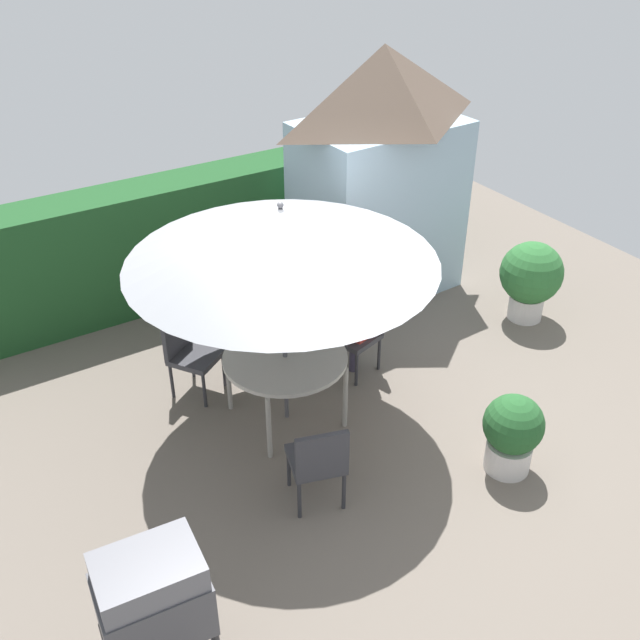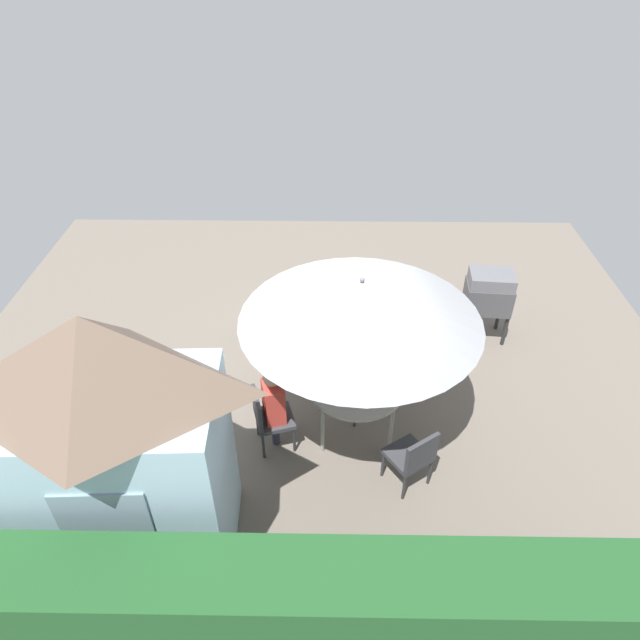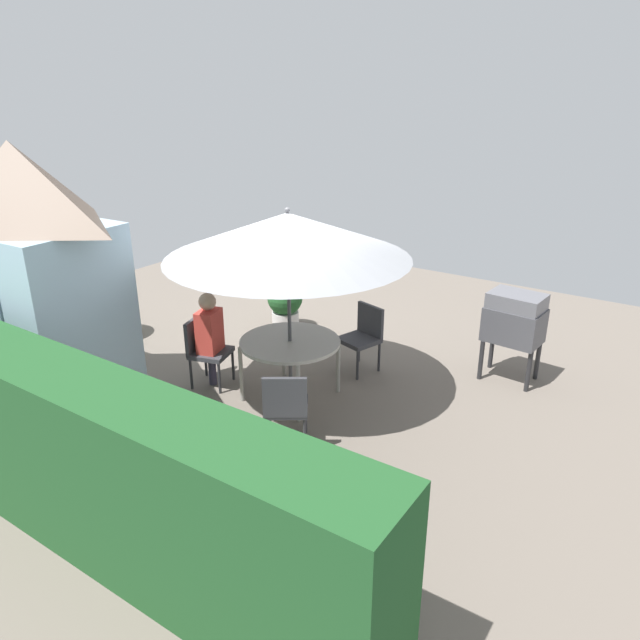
{
  "view_description": "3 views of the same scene",
  "coord_description": "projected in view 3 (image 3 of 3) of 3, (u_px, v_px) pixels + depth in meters",
  "views": [
    {
      "loc": [
        -3.33,
        -4.57,
        4.89
      ],
      "look_at": [
        -0.32,
        0.24,
        1.28
      ],
      "focal_mm": 41.03,
      "sensor_mm": 36.0,
      "label": 1
    },
    {
      "loc": [
        -0.14,
        5.79,
        5.73
      ],
      "look_at": [
        -0.05,
        -0.11,
        1.29
      ],
      "focal_mm": 31.54,
      "sensor_mm": 36.0,
      "label": 2
    },
    {
      "loc": [
        -4.52,
        5.84,
        3.65
      ],
      "look_at": [
        -0.63,
        0.03,
        0.88
      ],
      "focal_mm": 33.36,
      "sensor_mm": 36.0,
      "label": 3
    }
  ],
  "objects": [
    {
      "name": "chair_toward_hedge",
      "position": [
        363.0,
        334.0,
        8.04
      ],
      "size": [
        0.57,
        0.58,
        0.9
      ],
      "color": "#38383D",
      "rests_on": "ground"
    },
    {
      "name": "patio_umbrella",
      "position": [
        288.0,
        236.0,
        6.74
      ],
      "size": [
        2.86,
        2.86,
        2.39
      ],
      "color": "#4C4C51",
      "rests_on": "ground"
    },
    {
      "name": "ground_plane",
      "position": [
        283.0,
        369.0,
        8.2
      ],
      "size": [
        11.0,
        11.0,
        0.0
      ],
      "primitive_type": "plane",
      "color": "#6B6056"
    },
    {
      "name": "hedge_backdrop",
      "position": [
        41.0,
        437.0,
        5.21
      ],
      "size": [
        6.98,
        0.67,
        1.56
      ],
      "color": "#1E4C23",
      "rests_on": "ground"
    },
    {
      "name": "chair_far_side",
      "position": [
        286.0,
        405.0,
        6.25
      ],
      "size": [
        0.64,
        0.64,
        0.9
      ],
      "color": "#38383D",
      "rests_on": "ground"
    },
    {
      "name": "chair_near_shed",
      "position": [
        205.0,
        347.0,
        7.63
      ],
      "size": [
        0.58,
        0.57,
        0.9
      ],
      "color": "#38383D",
      "rests_on": "ground"
    },
    {
      "name": "person_in_red",
      "position": [
        209.0,
        329.0,
        7.51
      ],
      "size": [
        0.33,
        0.39,
        1.26
      ],
      "color": "#CC3D33",
      "rests_on": "ground"
    },
    {
      "name": "patio_table",
      "position": [
        290.0,
        345.0,
        7.24
      ],
      "size": [
        1.23,
        1.23,
        0.76
      ],
      "color": "#B2ADA3",
      "rests_on": "ground"
    },
    {
      "name": "potted_plant_by_shed",
      "position": [
        102.0,
        302.0,
        9.01
      ],
      "size": [
        0.76,
        0.76,
        1.02
      ],
      "color": "silver",
      "rests_on": "ground"
    },
    {
      "name": "bbq_grill",
      "position": [
        515.0,
        320.0,
        7.63
      ],
      "size": [
        0.74,
        0.56,
        1.2
      ],
      "color": "#47474C",
      "rests_on": "ground"
    },
    {
      "name": "potted_plant_by_grill",
      "position": [
        285.0,
        303.0,
        9.4
      ],
      "size": [
        0.56,
        0.56,
        0.81
      ],
      "color": "silver",
      "rests_on": "ground"
    },
    {
      "name": "garden_shed",
      "position": [
        32.0,
        279.0,
        6.78
      ],
      "size": [
        2.13,
        1.46,
        3.12
      ],
      "color": "#9EBCD1",
      "rests_on": "ground"
    }
  ]
}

